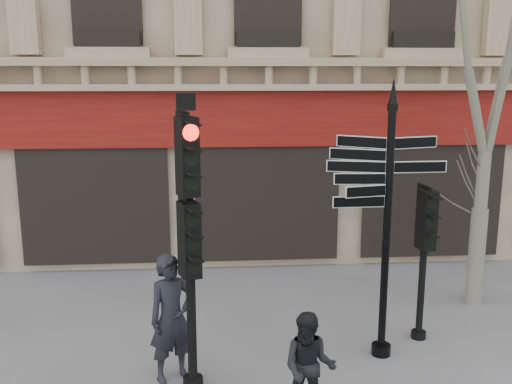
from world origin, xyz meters
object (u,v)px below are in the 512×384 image
plane_tree (495,31)px  fingerpost (389,174)px  pedestrian_b (309,367)px  pedestrian_a (172,318)px  traffic_signal_secondary (425,236)px  traffic_signal_main (189,209)px

plane_tree → fingerpost: bearing=-141.4°
fingerpost → plane_tree: bearing=47.4°
fingerpost → pedestrian_b: 3.23m
pedestrian_b → pedestrian_a: bearing=163.8°
traffic_signal_secondary → plane_tree: plane_tree is taller
fingerpost → pedestrian_a: (-3.40, -0.50, -2.07)m
pedestrian_a → traffic_signal_secondary: bearing=-13.3°
traffic_signal_main → pedestrian_a: 1.81m
plane_tree → pedestrian_b: plane_tree is taller
traffic_signal_main → plane_tree: size_ratio=0.57×
pedestrian_a → pedestrian_b: (1.90, -1.20, -0.23)m
traffic_signal_secondary → pedestrian_a: 4.46m
traffic_signal_main → plane_tree: bearing=4.8°
fingerpost → traffic_signal_secondary: 1.55m
plane_tree → pedestrian_b: size_ratio=5.03×
fingerpost → pedestrian_a: bearing=-162.8°
traffic_signal_main → pedestrian_a: size_ratio=2.20×
plane_tree → pedestrian_b: bearing=-137.3°
traffic_signal_main → traffic_signal_secondary: 4.24m
traffic_signal_secondary → plane_tree: (1.66, 1.45, 3.49)m
fingerpost → pedestrian_a: size_ratio=2.30×
pedestrian_a → traffic_signal_main: bearing=-69.2°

